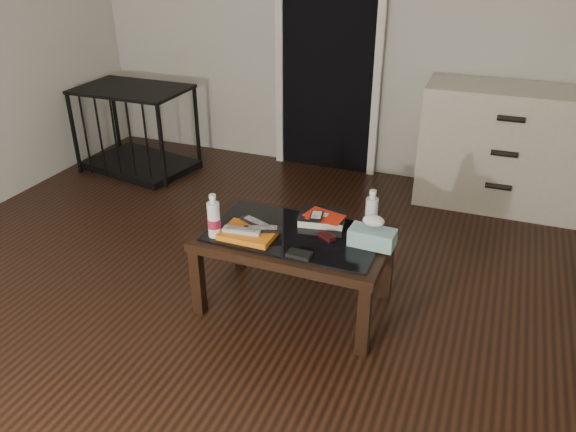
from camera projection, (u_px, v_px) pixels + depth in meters
name	position (u px, v px, depth m)	size (l,w,h in m)	color
ground	(248.00, 350.00, 2.83)	(5.00, 5.00, 0.00)	black
room_shell	(234.00, 13.00, 2.09)	(5.00, 5.00, 5.00)	beige
doorway	(329.00, 48.00, 4.53)	(0.90, 0.08, 2.07)	black
coffee_table	(295.00, 243.00, 3.00)	(1.00, 0.60, 0.46)	black
dresser	(505.00, 148.00, 4.12)	(1.21, 0.54, 0.90)	beige
pet_crate	(138.00, 143.00, 4.86)	(1.00, 0.76, 0.71)	black
magazines	(249.00, 233.00, 2.93)	(0.28, 0.21, 0.03)	orange
remote_silver	(242.00, 230.00, 2.91)	(0.20, 0.05, 0.02)	#B1B0B5
remote_black_front	(263.00, 229.00, 2.92)	(0.20, 0.05, 0.02)	black
remote_black_back	(256.00, 223.00, 2.98)	(0.20, 0.05, 0.02)	black
textbook	(322.00, 218.00, 3.07)	(0.25, 0.20, 0.05)	black
dvd_mailers	(323.00, 215.00, 3.04)	(0.19, 0.14, 0.01)	red
ipod	(317.00, 216.00, 3.01)	(0.06, 0.10, 0.02)	black
flip_phone	(327.00, 236.00, 2.91)	(0.09, 0.05, 0.02)	black
wallet	(299.00, 254.00, 2.76)	(0.12, 0.07, 0.02)	black
water_bottle_left	(214.00, 216.00, 2.89)	(0.07, 0.07, 0.24)	white
water_bottle_right	(372.00, 211.00, 2.93)	(0.07, 0.07, 0.24)	silver
tissue_box	(372.00, 237.00, 2.83)	(0.23, 0.12, 0.09)	teal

